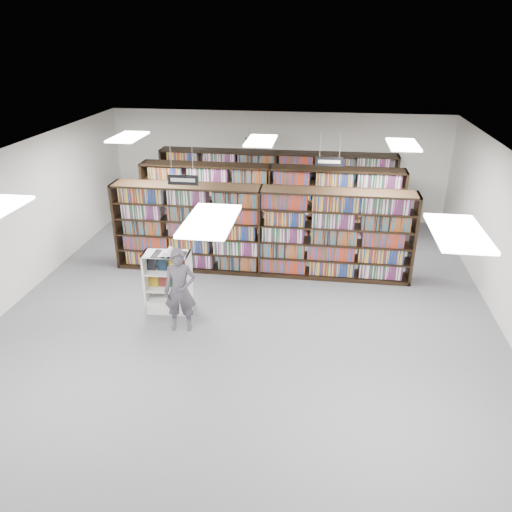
# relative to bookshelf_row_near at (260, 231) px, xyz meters

# --- Properties ---
(floor) EXTENTS (12.00, 12.00, 0.00)m
(floor) POSITION_rel_bookshelf_row_near_xyz_m (0.00, -2.00, -1.05)
(floor) COLOR #525257
(floor) RESTS_ON ground
(ceiling) EXTENTS (10.00, 12.00, 0.10)m
(ceiling) POSITION_rel_bookshelf_row_near_xyz_m (0.00, -2.00, 2.15)
(ceiling) COLOR silver
(ceiling) RESTS_ON wall_back
(wall_back) EXTENTS (10.00, 0.10, 3.20)m
(wall_back) POSITION_rel_bookshelf_row_near_xyz_m (0.00, 4.00, 0.55)
(wall_back) COLOR silver
(wall_back) RESTS_ON ground
(wall_left) EXTENTS (0.10, 12.00, 3.20)m
(wall_left) POSITION_rel_bookshelf_row_near_xyz_m (-5.00, -2.00, 0.55)
(wall_left) COLOR silver
(wall_left) RESTS_ON ground
(bookshelf_row_near) EXTENTS (7.00, 0.60, 2.10)m
(bookshelf_row_near) POSITION_rel_bookshelf_row_near_xyz_m (0.00, 0.00, 0.00)
(bookshelf_row_near) COLOR black
(bookshelf_row_near) RESTS_ON floor
(bookshelf_row_mid) EXTENTS (7.00, 0.60, 2.10)m
(bookshelf_row_mid) POSITION_rel_bookshelf_row_near_xyz_m (0.00, 2.00, 0.00)
(bookshelf_row_mid) COLOR black
(bookshelf_row_mid) RESTS_ON floor
(bookshelf_row_far) EXTENTS (7.00, 0.60, 2.10)m
(bookshelf_row_far) POSITION_rel_bookshelf_row_near_xyz_m (0.00, 3.70, 0.00)
(bookshelf_row_far) COLOR black
(bookshelf_row_far) RESTS_ON floor
(aisle_sign_left) EXTENTS (0.65, 0.02, 0.80)m
(aisle_sign_left) POSITION_rel_bookshelf_row_near_xyz_m (-1.50, -1.00, 1.48)
(aisle_sign_left) COLOR #B2B2B7
(aisle_sign_left) RESTS_ON ceiling
(aisle_sign_right) EXTENTS (0.65, 0.02, 0.80)m
(aisle_sign_right) POSITION_rel_bookshelf_row_near_xyz_m (1.50, 1.00, 1.48)
(aisle_sign_right) COLOR #B2B2B7
(aisle_sign_right) RESTS_ON ceiling
(aisle_sign_center) EXTENTS (0.65, 0.02, 0.80)m
(aisle_sign_center) POSITION_rel_bookshelf_row_near_xyz_m (-0.50, 3.00, 1.48)
(aisle_sign_center) COLOR #B2B2B7
(aisle_sign_center) RESTS_ON ceiling
(troffer_front_center) EXTENTS (0.60, 1.20, 0.04)m
(troffer_front_center) POSITION_rel_bookshelf_row_near_xyz_m (0.00, -5.00, 2.11)
(troffer_front_center) COLOR white
(troffer_front_center) RESTS_ON ceiling
(troffer_front_right) EXTENTS (0.60, 1.20, 0.04)m
(troffer_front_right) POSITION_rel_bookshelf_row_near_xyz_m (3.00, -5.00, 2.11)
(troffer_front_right) COLOR white
(troffer_front_right) RESTS_ON ceiling
(troffer_back_left) EXTENTS (0.60, 1.20, 0.04)m
(troffer_back_left) POSITION_rel_bookshelf_row_near_xyz_m (-3.00, 0.00, 2.11)
(troffer_back_left) COLOR white
(troffer_back_left) RESTS_ON ceiling
(troffer_back_center) EXTENTS (0.60, 1.20, 0.04)m
(troffer_back_center) POSITION_rel_bookshelf_row_near_xyz_m (0.00, 0.00, 2.11)
(troffer_back_center) COLOR white
(troffer_back_center) RESTS_ON ceiling
(troffer_back_right) EXTENTS (0.60, 1.20, 0.04)m
(troffer_back_right) POSITION_rel_bookshelf_row_near_xyz_m (3.00, 0.00, 2.11)
(troffer_back_right) COLOR white
(troffer_back_right) RESTS_ON ceiling
(endcap_display) EXTENTS (0.96, 0.52, 1.30)m
(endcap_display) POSITION_rel_bookshelf_row_near_xyz_m (-1.63, -2.01, -0.60)
(endcap_display) COLOR white
(endcap_display) RESTS_ON floor
(open_book) EXTENTS (0.66, 0.38, 0.13)m
(open_book) POSITION_rel_bookshelf_row_near_xyz_m (-1.55, -2.12, 0.28)
(open_book) COLOR black
(open_book) RESTS_ON endcap_display
(shopper) EXTENTS (0.66, 0.47, 1.68)m
(shopper) POSITION_rel_bookshelf_row_near_xyz_m (-1.19, -2.70, -0.21)
(shopper) COLOR #4B454F
(shopper) RESTS_ON floor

